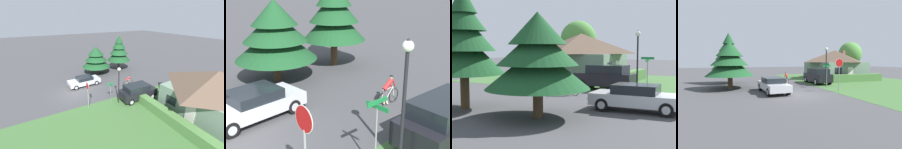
% 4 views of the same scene
% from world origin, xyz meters
% --- Properties ---
extents(sedan_left_lane, '(2.15, 4.66, 1.35)m').
position_xyz_m(sedan_left_lane, '(-1.84, 1.83, 0.70)').
color(sedan_left_lane, '#BCBCC1').
rests_on(sedan_left_lane, ground).
extents(cyclist, '(0.44, 1.68, 1.49)m').
position_xyz_m(cyclist, '(1.21, 7.39, 0.71)').
color(cyclist, black).
rests_on(cyclist, ground).
extents(parked_suv_right, '(2.14, 4.52, 1.89)m').
position_xyz_m(parked_suv_right, '(4.99, 6.24, 0.98)').
color(parked_suv_right, black).
rests_on(parked_suv_right, ground).
extents(stop_sign, '(0.78, 0.07, 3.07)m').
position_xyz_m(stop_sign, '(4.05, 0.31, 2.20)').
color(stop_sign, gray).
rests_on(stop_sign, ground).
extents(street_lamp, '(0.37, 0.37, 4.44)m').
position_xyz_m(street_lamp, '(4.72, 3.73, 3.12)').
color(street_lamp, black).
rests_on(street_lamp, ground).
extents(street_name_sign, '(0.90, 0.90, 2.56)m').
position_xyz_m(street_name_sign, '(4.32, 2.91, 1.78)').
color(street_name_sign, gray).
rests_on(street_name_sign, ground).
extents(conifer_tall_near, '(4.76, 4.76, 4.79)m').
position_xyz_m(conifer_tall_near, '(-5.49, 5.32, 2.81)').
color(conifer_tall_near, '#4C3823').
rests_on(conifer_tall_near, ground).
extents(conifer_tall_far, '(4.23, 4.23, 6.37)m').
position_xyz_m(conifer_tall_far, '(-5.55, 9.91, 3.56)').
color(conifer_tall_far, '#4C3823').
rests_on(conifer_tall_far, ground).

